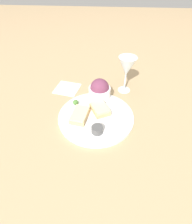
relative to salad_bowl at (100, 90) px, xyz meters
name	(u,v)px	position (x,y,z in m)	size (l,w,h in m)	color
ground_plane	(96,118)	(-0.13, 0.01, -0.05)	(4.00, 4.00, 0.00)	tan
dinner_plate	(96,117)	(-0.13, 0.01, -0.05)	(0.32, 0.32, 0.01)	white
salad_bowl	(100,90)	(0.00, 0.00, 0.00)	(0.10, 0.10, 0.10)	white
sauce_ramekin	(97,129)	(-0.22, 0.00, -0.03)	(0.05, 0.05, 0.03)	#4C4C4C
cheese_toast_near	(80,115)	(-0.14, 0.07, -0.03)	(0.11, 0.08, 0.03)	tan
cheese_toast_far	(100,109)	(-0.10, -0.01, -0.03)	(0.11, 0.10, 0.03)	tan
wine_glass	(127,67)	(0.08, -0.12, 0.07)	(0.09, 0.09, 0.18)	silver
garnish	(76,102)	(-0.06, 0.10, -0.03)	(0.02, 0.02, 0.02)	#477533
napkin	(67,88)	(0.07, 0.17, -0.05)	(0.14, 0.14, 0.01)	white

